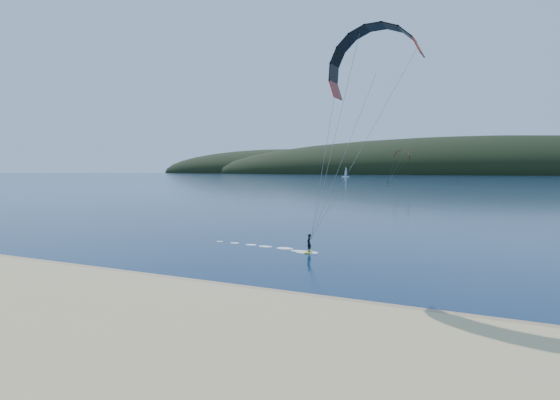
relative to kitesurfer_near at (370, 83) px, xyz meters
name	(u,v)px	position (x,y,z in m)	size (l,w,h in m)	color
ground	(138,305)	(-8.14, -14.40, -13.07)	(1800.00, 1800.00, 0.00)	#081B3B
wet_sand	(191,285)	(-8.14, -9.90, -13.02)	(220.00, 2.50, 0.10)	#866A4E
headland	(500,174)	(-7.51, 730.89, -13.07)	(1200.00, 310.00, 140.00)	black
kitesurfer_near	(370,83)	(0.00, 0.00, 0.00)	(21.01, 6.92, 16.68)	#B7CE18
kitesurfer_far	(402,158)	(-35.68, 181.43, -0.92)	(12.10, 7.72, 15.58)	#B7CE18
sailboat	(345,176)	(-128.75, 382.27, -12.33)	(7.15, 4.47, 9.96)	white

